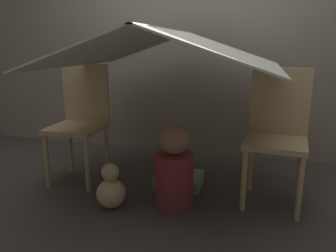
{
  "coord_description": "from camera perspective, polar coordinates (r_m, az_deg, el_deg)",
  "views": [
    {
      "loc": [
        0.61,
        -2.12,
        1.1
      ],
      "look_at": [
        0.0,
        0.12,
        0.52
      ],
      "focal_mm": 35.0,
      "sensor_mm": 36.0,
      "label": 1
    }
  ],
  "objects": [
    {
      "name": "wall_back",
      "position": [
        3.31,
        4.84,
        16.65
      ],
      "size": [
        7.0,
        0.05,
        2.5
      ],
      "color": "gray",
      "rests_on": "ground_plane"
    },
    {
      "name": "floor_cushion",
      "position": [
        2.64,
        1.96,
        -9.33
      ],
      "size": [
        0.35,
        0.28,
        0.1
      ],
      "color": "#7FB27F",
      "rests_on": "ground_plane"
    },
    {
      "name": "person_front",
      "position": [
        2.26,
        1.05,
        -7.7
      ],
      "size": [
        0.27,
        0.27,
        0.58
      ],
      "color": "maroon",
      "rests_on": "ground_plane"
    },
    {
      "name": "chair_left",
      "position": [
        2.75,
        -14.95,
        1.37
      ],
      "size": [
        0.41,
        0.41,
        0.94
      ],
      "rotation": [
        0.0,
        0.0,
        0.01
      ],
      "color": "#D1B27F",
      "rests_on": "ground_plane"
    },
    {
      "name": "chair_right",
      "position": [
        2.39,
        18.46,
        -0.75
      ],
      "size": [
        0.44,
        0.44,
        0.94
      ],
      "rotation": [
        0.0,
        0.0,
        -0.1
      ],
      "color": "#D1B27F",
      "rests_on": "ground_plane"
    },
    {
      "name": "plush_toy",
      "position": [
        2.32,
        -9.91,
        -10.87
      ],
      "size": [
        0.2,
        0.2,
        0.32
      ],
      "color": "beige",
      "rests_on": "ground_plane"
    },
    {
      "name": "sheet_canopy",
      "position": [
        2.32,
        0.0,
        13.39
      ],
      "size": [
        1.51,
        1.42,
        0.27
      ],
      "color": "silver"
    },
    {
      "name": "ground_plane",
      "position": [
        2.46,
        -0.73,
        -12.4
      ],
      "size": [
        8.8,
        8.8,
        0.0
      ],
      "primitive_type": "plane",
      "color": "#47423D"
    }
  ]
}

